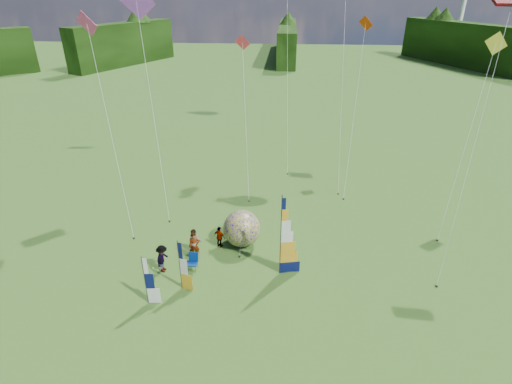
# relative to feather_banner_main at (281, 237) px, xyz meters

# --- Properties ---
(ground) EXTENTS (220.00, 220.00, 0.00)m
(ground) POSITION_rel_feather_banner_main_xyz_m (-0.46, -3.90, -2.62)
(ground) COLOR #517424
(ground) RESTS_ON ground
(treeline_ring) EXTENTS (210.00, 210.00, 8.00)m
(treeline_ring) POSITION_rel_feather_banner_main_xyz_m (-0.46, -3.90, 1.38)
(treeline_ring) COLOR #295015
(treeline_ring) RESTS_ON ground
(feather_banner_main) EXTENTS (1.40, 0.39, 5.23)m
(feather_banner_main) POSITION_rel_feather_banner_main_xyz_m (0.00, 0.00, 0.00)
(feather_banner_main) COLOR #091147
(feather_banner_main) RESTS_ON ground
(side_banner_left) EXTENTS (0.90, 0.32, 3.22)m
(side_banner_left) POSITION_rel_feather_banner_main_xyz_m (-5.64, -1.84, -1.01)
(side_banner_left) COLOR gold
(side_banner_left) RESTS_ON ground
(side_banner_far) EXTENTS (0.92, 0.19, 3.05)m
(side_banner_far) POSITION_rel_feather_banner_main_xyz_m (-7.21, -3.18, -1.09)
(side_banner_far) COLOR white
(side_banner_far) RESTS_ON ground
(bol_inflatable) EXTENTS (3.24, 3.24, 2.50)m
(bol_inflatable) POSITION_rel_feather_banner_main_xyz_m (-2.64, 2.88, -1.37)
(bol_inflatable) COLOR #100988
(bol_inflatable) RESTS_ON ground
(spectator_a) EXTENTS (0.80, 0.65, 1.90)m
(spectator_a) POSITION_rel_feather_banner_main_xyz_m (-5.49, 1.07, -1.67)
(spectator_a) COLOR #66594C
(spectator_a) RESTS_ON ground
(spectator_b) EXTENTS (0.90, 0.50, 1.78)m
(spectator_b) POSITION_rel_feather_banner_main_xyz_m (-5.59, 1.64, -1.73)
(spectator_b) COLOR #66594C
(spectator_b) RESTS_ON ground
(spectator_c) EXTENTS (0.62, 1.24, 1.84)m
(spectator_c) POSITION_rel_feather_banner_main_xyz_m (-7.14, -0.37, -1.70)
(spectator_c) COLOR #66594C
(spectator_c) RESTS_ON ground
(spectator_d) EXTENTS (0.98, 0.75, 1.55)m
(spectator_d) POSITION_rel_feather_banner_main_xyz_m (-4.09, 2.46, -1.84)
(spectator_d) COLOR #66594C
(spectator_d) RESTS_ON ground
(camp_chair) EXTENTS (0.70, 0.70, 1.12)m
(camp_chair) POSITION_rel_feather_banner_main_xyz_m (-5.37, -0.12, -2.06)
(camp_chair) COLOR navy
(camp_chair) RESTS_ON ground
(kite_whale) EXTENTS (7.28, 15.94, 23.04)m
(kite_whale) POSITION_rel_feather_banner_main_xyz_m (4.73, 16.71, 8.90)
(kite_whale) COLOR black
(kite_whale) RESTS_ON ground
(kite_rainbow_delta) EXTENTS (10.54, 12.92, 16.93)m
(kite_rainbow_delta) POSITION_rel_feather_banner_main_xyz_m (-9.78, 8.65, 5.85)
(kite_rainbow_delta) COLOR #EF3D42
(kite_rainbow_delta) RESTS_ON ground
(kite_parafoil) EXTENTS (9.91, 12.73, 16.87)m
(kite_parafoil) POSITION_rel_feather_banner_main_xyz_m (10.97, 3.10, 5.82)
(kite_parafoil) COLOR #B10A11
(kite_parafoil) RESTS_ON ground
(small_kite_red) EXTENTS (4.55, 10.35, 12.39)m
(small_kite_red) POSITION_rel_feather_banner_main_xyz_m (-3.35, 12.81, 3.58)
(small_kite_red) COLOR red
(small_kite_red) RESTS_ON ground
(small_kite_orange) EXTENTS (7.94, 11.93, 13.78)m
(small_kite_orange) POSITION_rel_feather_banner_main_xyz_m (5.86, 14.47, 4.27)
(small_kite_orange) COLOR #E93F07
(small_kite_orange) RESTS_ON ground
(small_kite_yellow) EXTENTS (7.67, 10.65, 13.46)m
(small_kite_yellow) POSITION_rel_feather_banner_main_xyz_m (12.71, 7.91, 4.11)
(small_kite_yellow) COLOR yellow
(small_kite_yellow) RESTS_ON ground
(small_kite_pink) EXTENTS (7.61, 8.93, 14.83)m
(small_kite_pink) POSITION_rel_feather_banner_main_xyz_m (-11.74, 5.38, 4.80)
(small_kite_pink) COLOR #FF4993
(small_kite_pink) RESTS_ON ground
(small_kite_green) EXTENTS (3.97, 12.20, 22.02)m
(small_kite_green) POSITION_rel_feather_banner_main_xyz_m (-0.08, 19.10, 8.39)
(small_kite_green) COLOR green
(small_kite_green) RESTS_ON ground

